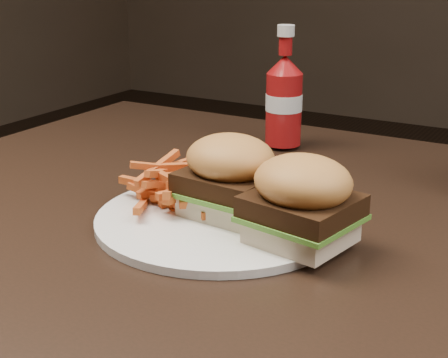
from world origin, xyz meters
The scene contains 6 objects.
dining_table centered at (0.00, 0.00, 0.73)m, with size 1.20×0.80×0.04m, color black.
plate centered at (-0.11, -0.06, 0.76)m, with size 0.28×0.28×0.01m, color white.
sandwich_half_a centered at (-0.10, -0.04, 0.77)m, with size 0.09×0.08×0.02m, color beige.
sandwich_half_b centered at (0.00, -0.08, 0.77)m, with size 0.09×0.08×0.02m, color beige.
fries_pile centered at (-0.16, -0.05, 0.78)m, with size 0.11×0.11×0.04m, color #BD591D, non-canonical shape.
ketchup_bottle centered at (-0.18, 0.26, 0.81)m, with size 0.05×0.05×0.11m, color maroon.
Camera 1 is at (0.25, -0.67, 1.04)m, focal length 55.00 mm.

